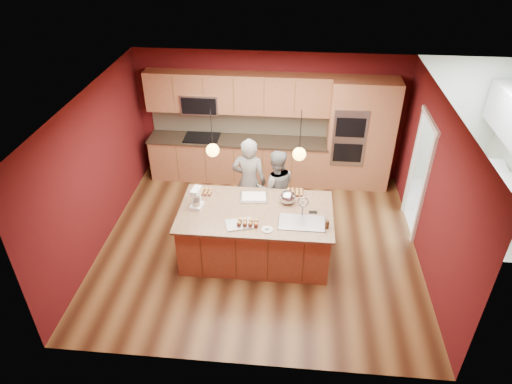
# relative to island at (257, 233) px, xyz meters

# --- Properties ---
(floor) EXTENTS (5.50, 5.50, 0.00)m
(floor) POSITION_rel_island_xyz_m (0.02, 0.30, -0.47)
(floor) COLOR #3E2212
(floor) RESTS_ON ground
(ceiling) EXTENTS (5.50, 5.50, 0.00)m
(ceiling) POSITION_rel_island_xyz_m (0.02, 0.30, 2.23)
(ceiling) COLOR white
(ceiling) RESTS_ON ground
(wall_back) EXTENTS (5.50, 0.00, 5.50)m
(wall_back) POSITION_rel_island_xyz_m (0.02, 2.80, 0.88)
(wall_back) COLOR #501013
(wall_back) RESTS_ON ground
(wall_front) EXTENTS (5.50, 0.00, 5.50)m
(wall_front) POSITION_rel_island_xyz_m (0.02, -2.20, 0.88)
(wall_front) COLOR #501013
(wall_front) RESTS_ON ground
(wall_left) EXTENTS (0.00, 5.00, 5.00)m
(wall_left) POSITION_rel_island_xyz_m (-2.73, 0.30, 0.88)
(wall_left) COLOR #501013
(wall_left) RESTS_ON ground
(wall_right) EXTENTS (0.00, 5.00, 5.00)m
(wall_right) POSITION_rel_island_xyz_m (2.77, 0.30, 0.88)
(wall_right) COLOR #501013
(wall_right) RESTS_ON ground
(cabinet_run) EXTENTS (3.74, 0.64, 2.30)m
(cabinet_run) POSITION_rel_island_xyz_m (-0.66, 2.54, 0.51)
(cabinet_run) COLOR #9A5538
(cabinet_run) RESTS_ON floor
(oven_column) EXTENTS (1.30, 0.62, 2.30)m
(oven_column) POSITION_rel_island_xyz_m (1.86, 2.49, 0.68)
(oven_column) COLOR #9A5538
(oven_column) RESTS_ON floor
(doorway_trim) EXTENTS (0.08, 1.11, 2.20)m
(doorway_trim) POSITION_rel_island_xyz_m (2.75, 1.10, 0.58)
(doorway_trim) COLOR white
(doorway_trim) RESTS_ON wall_right
(pendant_left) EXTENTS (0.20, 0.20, 0.80)m
(pendant_left) POSITION_rel_island_xyz_m (-0.66, 0.00, 1.53)
(pendant_left) COLOR black
(pendant_left) RESTS_ON ceiling
(pendant_right) EXTENTS (0.20, 0.20, 0.80)m
(pendant_right) POSITION_rel_island_xyz_m (0.63, 0.00, 1.53)
(pendant_right) COLOR black
(pendant_right) RESTS_ON ceiling
(island) EXTENTS (2.50, 1.40, 1.30)m
(island) POSITION_rel_island_xyz_m (0.00, 0.00, 0.00)
(island) COLOR #9A5538
(island) RESTS_ON floor
(person_left) EXTENTS (0.67, 0.48, 1.73)m
(person_left) POSITION_rel_island_xyz_m (-0.23, 0.95, 0.40)
(person_left) COLOR black
(person_left) RESTS_ON floor
(person_right) EXTENTS (0.84, 0.71, 1.52)m
(person_right) POSITION_rel_island_xyz_m (0.26, 0.95, 0.29)
(person_right) COLOR slate
(person_right) RESTS_ON floor
(stand_mixer) EXTENTS (0.22, 0.28, 0.35)m
(stand_mixer) POSITION_rel_island_xyz_m (-0.98, 0.04, 0.60)
(stand_mixer) COLOR white
(stand_mixer) RESTS_ON island
(sheet_cake) EXTENTS (0.49, 0.38, 0.05)m
(sheet_cake) POSITION_rel_island_xyz_m (-0.08, 0.36, 0.47)
(sheet_cake) COLOR silver
(sheet_cake) RESTS_ON island
(cooling_rack) EXTENTS (0.47, 0.39, 0.02)m
(cooling_rack) POSITION_rel_island_xyz_m (-0.23, -0.38, 0.46)
(cooling_rack) COLOR #A5A7AC
(cooling_rack) RESTS_ON island
(mixing_bowl) EXTENTS (0.27, 0.27, 0.23)m
(mixing_bowl) POSITION_rel_island_xyz_m (0.49, 0.29, 0.56)
(mixing_bowl) COLOR #B7B9C0
(mixing_bowl) RESTS_ON island
(plate) EXTENTS (0.18, 0.18, 0.01)m
(plate) POSITION_rel_island_xyz_m (0.21, -0.47, 0.46)
(plate) COLOR silver
(plate) RESTS_ON island
(tumbler) EXTENTS (0.07, 0.07, 0.14)m
(tumbler) POSITION_rel_island_xyz_m (1.12, -0.34, 0.52)
(tumbler) COLOR #382010
(tumbler) RESTS_ON island
(phone) EXTENTS (0.14, 0.08, 0.01)m
(phone) POSITION_rel_island_xyz_m (0.91, 0.05, 0.45)
(phone) COLOR black
(phone) RESTS_ON island
(cupcakes_left) EXTENTS (0.21, 0.21, 0.06)m
(cupcakes_left) POSITION_rel_island_xyz_m (-0.91, 0.45, 0.48)
(cupcakes_left) COLOR #D8A04E
(cupcakes_left) RESTS_ON island
(cupcakes_rack) EXTENTS (0.35, 0.17, 0.08)m
(cupcakes_rack) POSITION_rel_island_xyz_m (-0.10, -0.38, 0.51)
(cupcakes_rack) COLOR #D8A04E
(cupcakes_rack) RESTS_ON island
(cupcakes_right) EXTENTS (0.30, 0.22, 0.07)m
(cupcakes_right) POSITION_rel_island_xyz_m (0.61, 0.57, 0.48)
(cupcakes_right) COLOR #D8A04E
(cupcakes_right) RESTS_ON island
(washer) EXTENTS (0.64, 0.66, 1.02)m
(washer) POSITION_rel_island_xyz_m (4.22, 1.16, 0.04)
(washer) COLOR white
(washer) RESTS_ON floor
(dryer) EXTENTS (0.66, 0.68, 0.95)m
(dryer) POSITION_rel_island_xyz_m (4.25, 1.82, 0.01)
(dryer) COLOR white
(dryer) RESTS_ON floor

